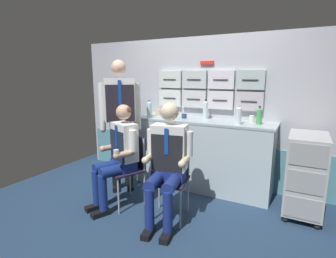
# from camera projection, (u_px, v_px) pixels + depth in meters

# --- Properties ---
(ground) EXTENTS (4.80, 4.80, 0.04)m
(ground) POSITION_uv_depth(u_px,v_px,m) (156.00, 221.00, 2.94)
(ground) COLOR navy
(galley_bulkhead) EXTENTS (4.20, 0.14, 2.15)m
(galley_bulkhead) POSITION_uv_depth(u_px,v_px,m) (202.00, 112.00, 3.91)
(galley_bulkhead) COLOR #B3B5C0
(galley_bulkhead) RESTS_ON ground
(galley_counter) EXTENTS (1.98, 0.53, 0.99)m
(galley_counter) POSITION_uv_depth(u_px,v_px,m) (201.00, 154.00, 3.73)
(galley_counter) COLOR #B2C3C8
(galley_counter) RESTS_ON ground
(service_trolley) EXTENTS (0.40, 0.65, 0.95)m
(service_trolley) POSITION_uv_depth(u_px,v_px,m) (305.00, 173.00, 2.96)
(service_trolley) COLOR black
(service_trolley) RESTS_ON ground
(folding_chair_left) EXTENTS (0.53, 0.53, 0.86)m
(folding_chair_left) POSITION_uv_depth(u_px,v_px,m) (131.00, 162.00, 3.26)
(folding_chair_left) COLOR #A8AAAF
(folding_chair_left) RESTS_ON ground
(crew_member_left) EXTENTS (0.56, 0.67, 1.26)m
(crew_member_left) POSITION_uv_depth(u_px,v_px,m) (119.00, 152.00, 3.13)
(crew_member_left) COLOR black
(crew_member_left) RESTS_ON ground
(folding_chair_right) EXTENTS (0.46, 0.47, 0.86)m
(folding_chair_right) POSITION_uv_depth(u_px,v_px,m) (171.00, 170.00, 2.97)
(folding_chair_right) COLOR #A8AAAF
(folding_chair_right) RESTS_ON ground
(crew_member_right) EXTENTS (0.53, 0.68, 1.31)m
(crew_member_right) POSITION_uv_depth(u_px,v_px,m) (167.00, 158.00, 2.78)
(crew_member_right) COLOR black
(crew_member_right) RESTS_ON ground
(crew_member_standing) EXTENTS (0.46, 0.43, 1.80)m
(crew_member_standing) POSITION_uv_depth(u_px,v_px,m) (120.00, 113.00, 3.55)
(crew_member_standing) COLOR black
(crew_member_standing) RESTS_ON ground
(sparkling_bottle_green) EXTENTS (0.07, 0.07, 0.23)m
(sparkling_bottle_green) POSITION_uv_depth(u_px,v_px,m) (259.00, 116.00, 3.26)
(sparkling_bottle_green) COLOR #49A05C
(sparkling_bottle_green) RESTS_ON galley_counter
(water_bottle_clear) EXTENTS (0.07, 0.07, 0.24)m
(water_bottle_clear) POSITION_uv_depth(u_px,v_px,m) (239.00, 115.00, 3.27)
(water_bottle_clear) COLOR silver
(water_bottle_clear) RESTS_ON galley_counter
(water_bottle_tall) EXTENTS (0.07, 0.07, 0.28)m
(water_bottle_tall) POSITION_uv_depth(u_px,v_px,m) (205.00, 110.00, 3.67)
(water_bottle_tall) COLOR silver
(water_bottle_tall) RESTS_ON galley_counter
(water_bottle_short) EXTENTS (0.07, 0.07, 0.24)m
(water_bottle_short) POSITION_uv_depth(u_px,v_px,m) (149.00, 109.00, 3.93)
(water_bottle_short) COLOR silver
(water_bottle_short) RESTS_ON galley_counter
(paper_cup_tan) EXTENTS (0.07, 0.07, 0.08)m
(paper_cup_tan) POSITION_uv_depth(u_px,v_px,m) (159.00, 112.00, 4.06)
(paper_cup_tan) COLOR #D0AC87
(paper_cup_tan) RESTS_ON galley_counter
(coffee_cup_spare) EXTENTS (0.07, 0.07, 0.09)m
(coffee_cup_spare) POSITION_uv_depth(u_px,v_px,m) (252.00, 119.00, 3.45)
(coffee_cup_spare) COLOR silver
(coffee_cup_spare) RESTS_ON galley_counter
(coffee_cup_white) EXTENTS (0.07, 0.07, 0.06)m
(coffee_cup_white) POSITION_uv_depth(u_px,v_px,m) (184.00, 116.00, 3.75)
(coffee_cup_white) COLOR navy
(coffee_cup_white) RESTS_ON galley_counter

